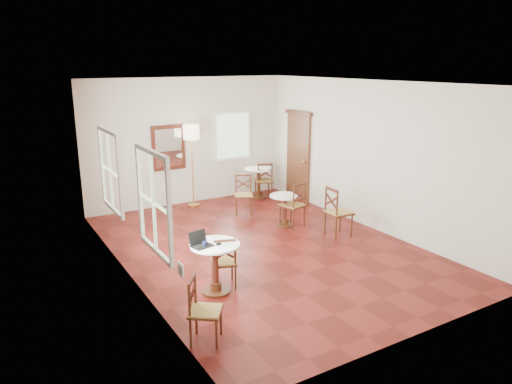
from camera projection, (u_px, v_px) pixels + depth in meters
ground at (264, 247)px, 8.93m from camera, size 7.00×7.00×0.00m
room_shell at (254, 145)px, 8.63m from camera, size 5.02×7.02×3.01m
cafe_table_near at (215, 263)px, 7.06m from camera, size 0.74×0.74×0.78m
cafe_table_mid at (285, 207)px, 10.01m from camera, size 0.63×0.63×0.66m
cafe_table_back at (259, 179)px, 12.08m from camera, size 0.72×0.72×0.76m
chair_near_a at (224, 262)px, 7.28m from camera, size 0.47×0.47×0.81m
chair_near_b at (204, 311)px, 5.84m from camera, size 0.54×0.54×0.83m
chair_mid_a at (293, 205)px, 9.93m from camera, size 0.54×0.54×0.95m
chair_mid_b at (338, 212)px, 9.40m from camera, size 0.49×0.49×0.99m
chair_back_a at (264, 181)px, 12.02m from camera, size 0.54×0.54×0.92m
chair_back_b at (244, 194)px, 10.85m from camera, size 0.54×0.54×0.88m
floor_lamp at (191, 138)px, 11.09m from camera, size 0.38×0.38×1.94m
laptop at (200, 242)px, 6.90m from camera, size 0.33×0.30×0.21m
mouse at (219, 244)px, 6.94m from camera, size 0.09×0.06×0.03m
navy_mug at (205, 244)px, 6.87m from camera, size 0.10×0.07×0.08m
water_glass at (217, 239)px, 7.03m from camera, size 0.06×0.06×0.09m
power_adapter at (205, 305)px, 6.78m from camera, size 0.11×0.07×0.04m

